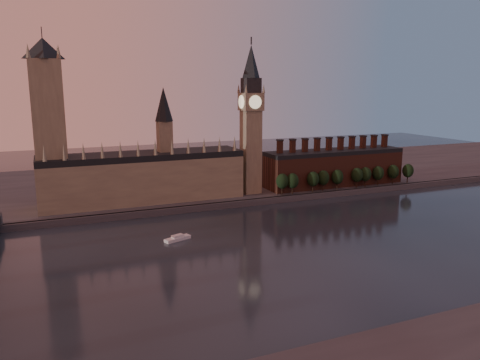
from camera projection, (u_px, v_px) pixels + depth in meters
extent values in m
plane|color=black|center=(323.00, 247.00, 231.74)|extent=(900.00, 900.00, 0.00)
cube|color=#4B4A50|center=(249.00, 203.00, 312.62)|extent=(900.00, 4.00, 4.00)
cube|color=#4B4A50|center=(206.00, 179.00, 393.89)|extent=(900.00, 180.00, 4.00)
cube|color=gray|center=(144.00, 180.00, 307.21)|extent=(130.00, 30.00, 28.00)
cube|color=black|center=(143.00, 156.00, 304.07)|extent=(130.00, 30.00, 4.00)
cube|color=gray|center=(165.00, 140.00, 307.84)|extent=(9.00, 9.00, 24.00)
cone|color=black|center=(164.00, 104.00, 303.32)|extent=(12.00, 12.00, 22.00)
cone|color=gray|center=(44.00, 153.00, 267.51)|extent=(2.60, 2.60, 10.00)
cone|color=gray|center=(64.00, 152.00, 271.61)|extent=(2.60, 2.60, 10.00)
cone|color=gray|center=(83.00, 151.00, 275.71)|extent=(2.60, 2.60, 10.00)
cone|color=gray|center=(102.00, 150.00, 279.81)|extent=(2.60, 2.60, 10.00)
cone|color=gray|center=(120.00, 149.00, 283.91)|extent=(2.60, 2.60, 10.00)
cone|color=gray|center=(138.00, 148.00, 288.01)|extent=(2.60, 2.60, 10.00)
cone|color=gray|center=(155.00, 147.00, 292.10)|extent=(2.60, 2.60, 10.00)
cone|color=gray|center=(172.00, 146.00, 296.20)|extent=(2.60, 2.60, 10.00)
cone|color=gray|center=(188.00, 146.00, 300.30)|extent=(2.60, 2.60, 10.00)
cone|color=gray|center=(204.00, 145.00, 304.40)|extent=(2.60, 2.60, 10.00)
cone|color=gray|center=(219.00, 144.00, 308.50)|extent=(2.60, 2.60, 10.00)
cone|color=gray|center=(235.00, 143.00, 312.60)|extent=(2.60, 2.60, 10.00)
cube|color=gray|center=(50.00, 136.00, 280.11)|extent=(18.00, 18.00, 90.00)
cone|color=black|center=(43.00, 48.00, 270.09)|extent=(24.00, 24.00, 12.00)
cylinder|color=#232326|center=(42.00, 37.00, 268.91)|extent=(0.50, 0.50, 12.00)
cone|color=gray|center=(28.00, 50.00, 260.20)|extent=(3.00, 3.00, 8.00)
cone|color=gray|center=(58.00, 51.00, 266.32)|extent=(3.00, 3.00, 8.00)
cone|color=gray|center=(28.00, 52.00, 274.65)|extent=(3.00, 3.00, 8.00)
cone|color=gray|center=(57.00, 53.00, 280.76)|extent=(3.00, 3.00, 8.00)
cube|color=gray|center=(251.00, 152.00, 328.41)|extent=(12.00, 12.00, 58.00)
cube|color=gray|center=(251.00, 102.00, 321.54)|extent=(14.00, 14.00, 12.00)
cube|color=#232326|center=(251.00, 85.00, 319.38)|extent=(11.00, 11.00, 10.00)
cone|color=black|center=(251.00, 61.00, 316.23)|extent=(13.00, 13.00, 22.00)
cylinder|color=#232326|center=(251.00, 41.00, 313.58)|extent=(1.00, 1.00, 5.00)
cylinder|color=beige|center=(255.00, 102.00, 315.03)|extent=(9.00, 0.50, 9.00)
cylinder|color=beige|center=(247.00, 101.00, 328.04)|extent=(9.00, 0.50, 9.00)
cylinder|color=beige|center=(241.00, 102.00, 318.78)|extent=(0.50, 9.00, 9.00)
cylinder|color=beige|center=(260.00, 102.00, 324.29)|extent=(0.50, 9.00, 9.00)
cone|color=gray|center=(246.00, 88.00, 311.41)|extent=(2.00, 2.00, 6.00)
cone|color=gray|center=(264.00, 88.00, 316.38)|extent=(2.00, 2.00, 6.00)
cone|color=gray|center=(239.00, 88.00, 323.15)|extent=(2.00, 2.00, 6.00)
cone|color=gray|center=(256.00, 88.00, 328.12)|extent=(2.00, 2.00, 6.00)
cube|color=#592E22|center=(334.00, 169.00, 358.50)|extent=(110.00, 25.00, 24.00)
cube|color=black|center=(334.00, 152.00, 355.85)|extent=(110.00, 25.00, 3.00)
cube|color=#592E22|center=(280.00, 147.00, 336.71)|extent=(3.50, 3.50, 9.00)
cube|color=#232326|center=(280.00, 140.00, 335.73)|extent=(4.20, 4.20, 1.00)
cube|color=#592E22|center=(293.00, 146.00, 340.70)|extent=(3.50, 3.50, 9.00)
cube|color=#232326|center=(293.00, 139.00, 339.72)|extent=(4.20, 4.20, 1.00)
cube|color=#592E22|center=(305.00, 146.00, 344.69)|extent=(3.50, 3.50, 9.00)
cube|color=#232326|center=(305.00, 139.00, 343.71)|extent=(4.20, 4.20, 1.00)
cube|color=#592E22|center=(317.00, 145.00, 348.68)|extent=(3.50, 3.50, 9.00)
cube|color=#232326|center=(317.00, 138.00, 347.70)|extent=(4.20, 4.20, 1.00)
cube|color=#592E22|center=(329.00, 144.00, 352.67)|extent=(3.50, 3.50, 9.00)
cube|color=#232326|center=(329.00, 138.00, 351.69)|extent=(4.20, 4.20, 1.00)
cube|color=#592E22|center=(341.00, 144.00, 356.66)|extent=(3.50, 3.50, 9.00)
cube|color=#232326|center=(341.00, 137.00, 355.68)|extent=(4.20, 4.20, 1.00)
cube|color=#592E22|center=(352.00, 143.00, 360.65)|extent=(3.50, 3.50, 9.00)
cube|color=#232326|center=(352.00, 137.00, 359.67)|extent=(4.20, 4.20, 1.00)
cube|color=#592E22|center=(363.00, 142.00, 364.64)|extent=(3.50, 3.50, 9.00)
cube|color=#232326|center=(363.00, 136.00, 363.66)|extent=(4.20, 4.20, 1.00)
cube|color=#592E22|center=(374.00, 142.00, 368.64)|extent=(3.50, 3.50, 9.00)
cube|color=#232326|center=(374.00, 135.00, 367.65)|extent=(4.20, 4.20, 1.00)
cube|color=#592E22|center=(384.00, 141.00, 372.63)|extent=(3.50, 3.50, 9.00)
cube|color=#232326|center=(385.00, 135.00, 371.64)|extent=(4.20, 4.20, 1.00)
cylinder|color=black|center=(282.00, 190.00, 327.10)|extent=(0.80, 0.80, 6.00)
ellipsoid|color=black|center=(282.00, 181.00, 325.82)|extent=(8.60, 8.60, 10.75)
cylinder|color=black|center=(292.00, 190.00, 328.52)|extent=(0.80, 0.80, 6.00)
ellipsoid|color=black|center=(293.00, 181.00, 327.25)|extent=(8.60, 8.60, 10.75)
cylinder|color=black|center=(313.00, 188.00, 334.71)|extent=(0.80, 0.80, 6.00)
ellipsoid|color=black|center=(313.00, 179.00, 333.43)|extent=(8.60, 8.60, 10.75)
cylinder|color=black|center=(323.00, 187.00, 339.18)|extent=(0.80, 0.80, 6.00)
ellipsoid|color=black|center=(323.00, 178.00, 337.90)|extent=(8.60, 8.60, 10.75)
cylinder|color=black|center=(337.00, 186.00, 342.63)|extent=(0.80, 0.80, 6.00)
ellipsoid|color=black|center=(337.00, 177.00, 341.36)|extent=(8.60, 8.60, 10.75)
cylinder|color=black|center=(357.00, 183.00, 350.12)|extent=(0.80, 0.80, 6.00)
ellipsoid|color=black|center=(357.00, 175.00, 348.84)|extent=(8.60, 8.60, 10.75)
cylinder|color=black|center=(365.00, 183.00, 352.93)|extent=(0.80, 0.80, 6.00)
ellipsoid|color=black|center=(366.00, 174.00, 351.65)|extent=(8.60, 8.60, 10.75)
cylinder|color=black|center=(378.00, 181.00, 357.40)|extent=(0.80, 0.80, 6.00)
ellipsoid|color=black|center=(378.00, 173.00, 356.12)|extent=(8.60, 8.60, 10.75)
cylinder|color=black|center=(393.00, 180.00, 363.32)|extent=(0.80, 0.80, 6.00)
ellipsoid|color=black|center=(393.00, 172.00, 362.04)|extent=(8.60, 8.60, 10.75)
cylinder|color=black|center=(407.00, 179.00, 367.64)|extent=(0.80, 0.80, 6.00)
ellipsoid|color=black|center=(408.00, 171.00, 366.36)|extent=(8.60, 8.60, 10.75)
cube|color=silver|center=(178.00, 239.00, 242.34)|extent=(14.91, 8.69, 1.64)
cube|color=silver|center=(178.00, 236.00, 242.05)|extent=(6.83, 4.97, 1.23)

